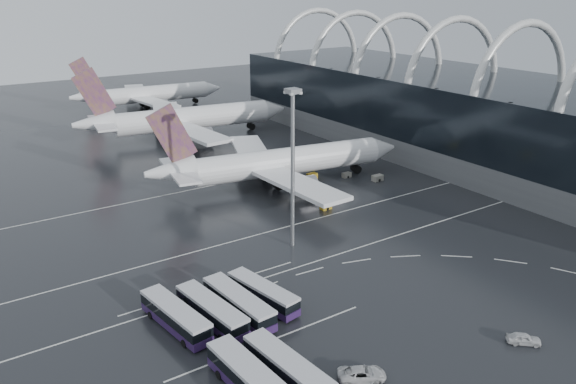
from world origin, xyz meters
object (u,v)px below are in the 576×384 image
floodlight_mast (293,150)px  gse_cart_belly_c (326,206)px  bus_row_far_a (252,380)px  van_curve_b (524,339)px  bus_row_far_b (288,369)px  van_curve_a (362,374)px  bus_row_near_c (239,303)px  gse_cart_belly_d (377,178)px  airliner_gate_b (183,119)px  airliner_gate_c (147,95)px  airliner_main (276,163)px  bus_row_near_b (212,311)px  gse_cart_belly_e (312,176)px  gse_cart_belly_b (347,175)px  bus_row_near_d (263,293)px  bus_row_near_a (176,316)px

floodlight_mast → gse_cart_belly_c: bearing=33.9°
bus_row_far_a → van_curve_b: size_ratio=3.40×
bus_row_far_b → van_curve_a: bus_row_far_b is taller
bus_row_near_c → van_curve_b: (26.10, -25.15, -1.10)m
gse_cart_belly_c → gse_cart_belly_d: bearing=19.5°
airliner_gate_b → van_curve_a: airliner_gate_b is taller
airliner_gate_c → bus_row_near_c: size_ratio=4.02×
bus_row_far_a → floodlight_mast: bearing=-44.8°
gse_cart_belly_d → gse_cart_belly_c: bearing=-160.5°
floodlight_mast → airliner_gate_c: bearing=80.6°
airliner_main → bus_row_near_b: size_ratio=4.45×
van_curve_a → gse_cart_belly_c: bearing=-3.4°
van_curve_a → gse_cart_belly_e: van_curve_a is taller
bus_row_far_b → bus_row_near_c: bearing=-13.5°
gse_cart_belly_b → gse_cart_belly_d: (4.25, -5.75, 0.11)m
bus_row_near_b → gse_cart_belly_e: size_ratio=5.70×
airliner_gate_c → bus_row_near_d: (-34.20, -135.50, -3.18)m
bus_row_near_d → gse_cart_belly_e: size_ratio=5.36×
airliner_main → floodlight_mast: bearing=-108.0°
airliner_gate_c → bus_row_far_a: 157.12m
airliner_gate_c → bus_row_near_c: airliner_gate_c is taller
airliner_gate_b → gse_cart_belly_d: 63.35m
bus_row_near_b → floodlight_mast: (21.87, 13.41, 15.01)m
van_curve_b → airliner_main: bearing=37.0°
airliner_main → bus_row_far_a: airliner_main is taller
floodlight_mast → bus_row_far_b: bearing=-125.1°
airliner_main → bus_row_far_b: airliner_main is taller
bus_row_near_d → bus_row_near_a: bearing=74.4°
bus_row_near_a → floodlight_mast: floodlight_mast is taller
bus_row_near_c → gse_cart_belly_d: bearing=-64.7°
bus_row_near_b → floodlight_mast: size_ratio=0.50×
bus_row_near_b → van_curve_b: (29.91, -25.51, -1.07)m
airliner_gate_b → bus_row_far_a: bearing=-102.5°
airliner_gate_b → bus_row_near_c: bearing=-101.9°
airliner_gate_c → airliner_main: bearing=-88.5°
airliner_gate_c → bus_row_near_d: bearing=-99.1°
gse_cart_belly_c → gse_cart_belly_d: (20.14, 7.14, 0.08)m
airliner_gate_b → van_curve_a: size_ratio=11.45×
airliner_gate_b → van_curve_a: (-27.11, -109.64, -4.66)m
bus_row_near_c → gse_cart_belly_c: 40.43m
airliner_gate_c → gse_cart_belly_b: 100.23m
bus_row_near_d → gse_cart_belly_c: size_ratio=5.79×
bus_row_near_b → van_curve_a: (8.86, -19.55, -1.01)m
airliner_main → van_curve_b: size_ratio=14.48×
bus_row_near_b → gse_cart_belly_b: 63.73m
bus_row_far_b → floodlight_mast: 38.16m
bus_row_near_a → floodlight_mast: size_ratio=0.50×
airliner_gate_c → bus_row_near_c: (-38.38, -136.14, -3.03)m
airliner_gate_b → gse_cart_belly_c: 66.99m
bus_row_near_d → gse_cart_belly_e: bearing=-53.3°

